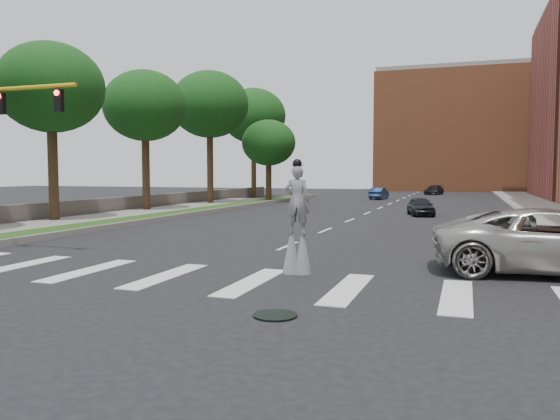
% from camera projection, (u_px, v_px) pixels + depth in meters
% --- Properties ---
extents(ground_plane, '(160.00, 160.00, 0.00)m').
position_uv_depth(ground_plane, '(190.00, 286.00, 13.82)').
color(ground_plane, black).
rests_on(ground_plane, ground).
extents(grass_median, '(2.00, 60.00, 0.25)m').
position_uv_depth(grass_median, '(180.00, 214.00, 36.41)').
color(grass_median, '#1D4112').
rests_on(grass_median, ground).
extents(median_curb, '(0.20, 60.00, 0.28)m').
position_uv_depth(median_curb, '(194.00, 214.00, 36.07)').
color(median_curb, gray).
rests_on(median_curb, ground).
extents(sidewalk_left, '(4.00, 60.00, 0.18)m').
position_uv_depth(sidewalk_left, '(31.00, 227.00, 27.94)').
color(sidewalk_left, slate).
rests_on(sidewalk_left, ground).
extents(stone_wall, '(0.50, 56.00, 1.10)m').
position_uv_depth(stone_wall, '(127.00, 204.00, 40.04)').
color(stone_wall, '#534F47').
rests_on(stone_wall, ground).
extents(manhole, '(0.90, 0.90, 0.04)m').
position_uv_depth(manhole, '(275.00, 315.00, 10.96)').
color(manhole, black).
rests_on(manhole, ground).
extents(building_backdrop, '(26.00, 14.00, 18.00)m').
position_uv_depth(building_backdrop, '(464.00, 133.00, 84.86)').
color(building_backdrop, '#B26038').
rests_on(building_backdrop, ground).
extents(stilt_performer, '(0.84, 0.58, 3.27)m').
position_uv_depth(stilt_performer, '(297.00, 226.00, 15.48)').
color(stilt_performer, '#342415').
rests_on(stilt_performer, ground).
extents(suv_crossing, '(6.92, 3.59, 1.86)m').
position_uv_depth(suv_crossing, '(555.00, 242.00, 15.42)').
color(suv_crossing, '#ABA9A2').
rests_on(suv_crossing, ground).
extents(car_near, '(2.30, 3.87, 1.23)m').
position_uv_depth(car_near, '(421.00, 206.00, 36.32)').
color(car_near, black).
rests_on(car_near, ground).
extents(car_mid, '(1.66, 3.88, 1.24)m').
position_uv_depth(car_mid, '(379.00, 193.00, 57.90)').
color(car_mid, navy).
rests_on(car_mid, ground).
extents(car_far, '(2.57, 4.42, 1.21)m').
position_uv_depth(car_far, '(434.00, 190.00, 69.75)').
color(car_far, black).
rests_on(car_far, ground).
extents(tree_2, '(5.97, 5.97, 10.20)m').
position_uv_depth(tree_2, '(51.00, 88.00, 30.75)').
color(tree_2, '#342415').
rests_on(tree_2, ground).
extents(tree_3, '(5.99, 5.99, 10.21)m').
position_uv_depth(tree_3, '(145.00, 106.00, 39.25)').
color(tree_3, '#342415').
rests_on(tree_3, ground).
extents(tree_4, '(6.86, 6.86, 11.72)m').
position_uv_depth(tree_4, '(210.00, 105.00, 47.67)').
color(tree_4, '#342415').
rests_on(tree_4, ground).
extents(tree_5, '(7.25, 7.25, 12.28)m').
position_uv_depth(tree_5, '(254.00, 116.00, 61.21)').
color(tree_5, '#342415').
rests_on(tree_5, ground).
extents(tree_6, '(5.14, 5.14, 7.85)m').
position_uv_depth(tree_6, '(269.00, 143.00, 51.78)').
color(tree_6, '#342415').
rests_on(tree_6, ground).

